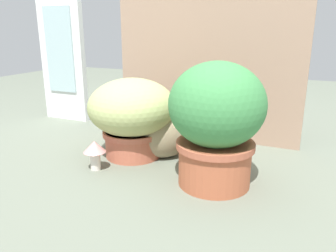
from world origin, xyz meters
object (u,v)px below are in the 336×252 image
object	(u,v)px
grass_planter	(132,114)
cat	(168,132)
mushroom_ornament_pink	(95,150)
leafy_planter	(216,120)

from	to	relation	value
grass_planter	cat	distance (m)	0.19
grass_planter	mushroom_ornament_pink	distance (m)	0.25
leafy_planter	grass_planter	bearing A→B (deg)	162.93
grass_planter	mushroom_ornament_pink	bearing A→B (deg)	-107.83
grass_planter	cat	xyz separation A→B (m)	(0.16, 0.06, -0.09)
grass_planter	cat	size ratio (longest dim) A/B	1.17
leafy_planter	cat	bearing A→B (deg)	145.54
leafy_planter	mushroom_ornament_pink	bearing A→B (deg)	-171.53
cat	mushroom_ornament_pink	distance (m)	0.36
cat	mushroom_ornament_pink	xyz separation A→B (m)	(-0.23, -0.27, -0.03)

